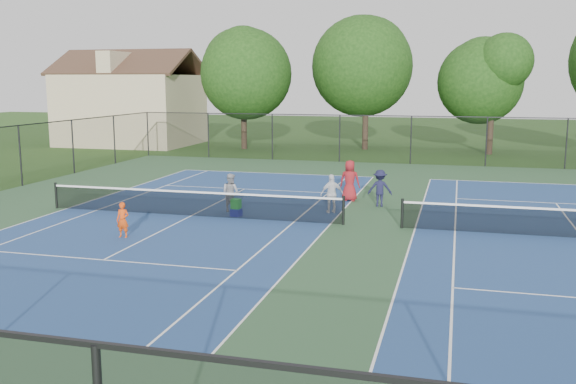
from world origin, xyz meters
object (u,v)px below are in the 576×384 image
(bystander_a, at_px, (332,194))
(bystander_b, at_px, (380,188))
(tree_back_c, at_px, (493,76))
(tree_back_a, at_px, (243,69))
(ball_crate, at_px, (236,213))
(clapboard_house, at_px, (131,106))
(child_player, at_px, (123,220))
(ball_hopper, at_px, (236,204))
(bystander_c, at_px, (350,181))
(instructor, at_px, (231,193))
(tree_back_b, at_px, (367,61))

(bystander_a, height_order, bystander_b, bystander_a)
(tree_back_c, bearing_deg, tree_back_a, -176.82)
(ball_crate, bearing_deg, clapboard_house, 125.73)
(tree_back_a, height_order, clapboard_house, tree_back_a)
(child_player, distance_m, ball_hopper, 4.86)
(tree_back_a, xyz_separation_m, clapboard_house, (-10.00, 1.00, -2.95))
(child_player, height_order, bystander_c, bystander_c)
(clapboard_house, xyz_separation_m, bystander_a, (21.13, -23.03, -2.32))
(tree_back_c, relative_size, clapboard_house, 0.78)
(tree_back_c, bearing_deg, instructor, -114.38)
(instructor, relative_size, ball_hopper, 4.08)
(bystander_b, bearing_deg, clapboard_house, -47.64)
(child_player, height_order, ball_crate, child_player)
(tree_back_a, bearing_deg, tree_back_c, 3.18)
(bystander_b, bearing_deg, tree_back_c, -108.49)
(tree_back_b, relative_size, bystander_b, 6.52)
(tree_back_c, distance_m, ball_crate, 27.20)
(clapboard_house, relative_size, bystander_b, 7.02)
(tree_back_b, distance_m, instructor, 25.57)
(tree_back_a, relative_size, tree_back_b, 0.91)
(clapboard_house, bearing_deg, tree_back_c, 0.00)
(tree_back_c, xyz_separation_m, instructor, (-10.80, -23.83, -4.71))
(tree_back_a, xyz_separation_m, ball_hopper, (7.70, -23.60, -5.55))
(tree_back_b, relative_size, instructor, 6.49)
(child_player, relative_size, ball_hopper, 3.15)
(clapboard_house, bearing_deg, ball_hopper, -54.27)
(clapboard_house, bearing_deg, bystander_c, -43.48)
(tree_back_b, relative_size, tree_back_c, 1.19)
(tree_back_b, xyz_separation_m, ball_hopper, (-1.30, -25.60, -6.10))
(bystander_c, bearing_deg, bystander_a, 85.40)
(ball_hopper, bearing_deg, tree_back_c, 67.27)
(tree_back_b, bearing_deg, bystander_c, -83.61)
(bystander_c, distance_m, ball_hopper, 5.69)
(tree_back_c, xyz_separation_m, ball_hopper, (-10.30, -24.60, -4.99))
(instructor, relative_size, ball_crate, 4.13)
(bystander_c, bearing_deg, child_player, 54.41)
(tree_back_b, xyz_separation_m, instructor, (-1.80, -24.83, -5.82))
(clapboard_house, distance_m, child_player, 32.61)
(tree_back_a, height_order, bystander_b, tree_back_a)
(instructor, relative_size, bystander_a, 1.00)
(tree_back_b, bearing_deg, instructor, -94.15)
(tree_back_c, relative_size, bystander_c, 4.71)
(tree_back_c, distance_m, instructor, 26.58)
(clapboard_house, height_order, child_player, clapboard_house)
(tree_back_b, height_order, bystander_a, tree_back_b)
(tree_back_b, distance_m, bystander_b, 23.27)
(tree_back_a, relative_size, tree_back_c, 1.09)
(tree_back_b, bearing_deg, child_player, -97.32)
(tree_back_b, height_order, child_player, tree_back_b)
(child_player, xyz_separation_m, bystander_c, (6.21, 8.48, 0.30))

